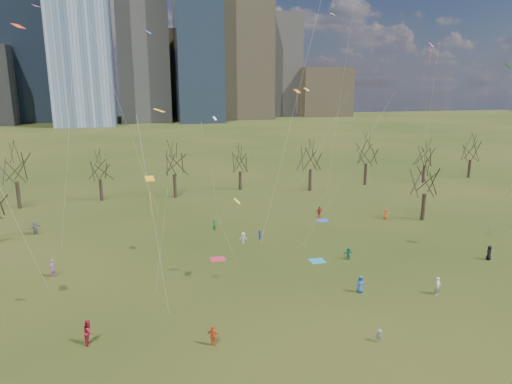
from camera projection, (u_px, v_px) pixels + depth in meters
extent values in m
plane|color=black|center=(289.00, 296.00, 41.63)|extent=(500.00, 500.00, 0.00)
cube|color=slate|center=(142.00, 23.00, 221.83)|extent=(24.00, 24.00, 95.00)
cube|color=#384C66|center=(197.00, 11.00, 217.54)|extent=(22.00, 22.00, 105.00)
cube|color=#726347|center=(243.00, 51.00, 246.75)|extent=(28.00, 28.00, 72.00)
cube|color=#384C66|center=(36.00, 56.00, 226.84)|extent=(25.00, 25.00, 65.00)
cube|color=slate|center=(279.00, 66.00, 268.56)|extent=(22.00, 22.00, 58.00)
cube|color=#726347|center=(166.00, 75.00, 263.40)|extent=(30.00, 30.00, 48.00)
cube|color=#726347|center=(321.00, 92.00, 273.38)|extent=(30.00, 28.00, 28.00)
cylinder|color=black|center=(18.00, 195.00, 70.37)|extent=(0.55, 0.55, 4.28)
cylinder|color=black|center=(101.00, 190.00, 75.24)|extent=(0.52, 0.52, 3.60)
cylinder|color=black|center=(175.00, 186.00, 77.15)|extent=(0.54, 0.54, 4.05)
cylinder|color=black|center=(240.00, 181.00, 82.96)|extent=(0.51, 0.51, 3.38)
cylinder|color=black|center=(310.00, 180.00, 82.03)|extent=(0.54, 0.54, 3.96)
cylinder|color=black|center=(365.00, 174.00, 86.80)|extent=(0.54, 0.54, 4.14)
cylinder|color=black|center=(424.00, 174.00, 88.84)|extent=(0.52, 0.52, 3.51)
cylinder|color=black|center=(469.00, 169.00, 93.61)|extent=(0.53, 0.53, 3.74)
cylinder|color=black|center=(423.00, 207.00, 64.44)|extent=(0.53, 0.53, 3.83)
cube|color=teal|center=(317.00, 261.00, 49.81)|extent=(1.60, 1.50, 0.03)
cube|color=#254AAE|center=(322.00, 220.00, 64.53)|extent=(1.60, 1.50, 0.03)
cube|color=#B0233B|center=(218.00, 259.00, 50.34)|extent=(1.60, 1.50, 0.03)
imported|color=#235298|center=(360.00, 284.00, 42.14)|extent=(0.89, 0.68, 1.61)
imported|color=silver|center=(438.00, 286.00, 41.74)|extent=(0.74, 0.67, 1.69)
imported|color=maroon|center=(89.00, 332.00, 33.76)|extent=(0.82, 1.01, 1.94)
imported|color=slate|center=(379.00, 336.00, 34.12)|extent=(0.64, 0.76, 1.03)
imported|color=#D64917|center=(213.00, 336.00, 33.57)|extent=(1.03, 0.78, 1.62)
imported|color=#197362|center=(348.00, 253.00, 50.13)|extent=(1.32, 0.54, 1.39)
imported|color=black|center=(489.00, 253.00, 49.98)|extent=(0.93, 0.93, 1.63)
imported|color=#984E9D|center=(52.00, 268.00, 45.53)|extent=(0.55, 0.74, 1.84)
imported|color=#2549A3|center=(259.00, 235.00, 56.35)|extent=(0.56, 0.66, 1.22)
imported|color=silver|center=(243.00, 238.00, 55.11)|extent=(1.04, 0.79, 1.42)
imported|color=#A41724|center=(319.00, 212.00, 65.68)|extent=(1.01, 0.45, 1.69)
imported|color=slate|center=(35.00, 228.00, 58.42)|extent=(1.71, 1.39, 1.82)
imported|color=#F7531B|center=(386.00, 214.00, 65.16)|extent=(0.64, 0.80, 1.44)
imported|color=#186E33|center=(214.00, 225.00, 60.06)|extent=(0.55, 0.64, 1.49)
plane|color=orange|center=(150.00, 178.00, 37.26)|extent=(1.10, 1.07, 0.27)
cylinder|color=silver|center=(161.00, 243.00, 36.83)|extent=(1.25, 3.69, 9.94)
cylinder|color=orange|center=(151.00, 198.00, 37.64)|extent=(0.04, 0.04, 2.70)
plane|color=yellow|center=(307.00, 89.00, 46.65)|extent=(0.84, 0.82, 0.32)
cylinder|color=silver|center=(343.00, 178.00, 44.52)|extent=(4.34, 9.81, 16.93)
plane|color=#EC57A3|center=(36.00, 6.00, 44.15)|extent=(1.10, 1.11, 0.25)
cylinder|color=silver|center=(68.00, 138.00, 43.26)|extent=(4.85, 9.24, 24.84)
cylinder|color=silver|center=(301.00, 81.00, 46.12)|extent=(6.85, 5.37, 35.58)
plane|color=green|center=(507.00, 66.00, 49.83)|extent=(1.01, 1.11, 0.55)
plane|color=blue|center=(149.00, 32.00, 58.57)|extent=(1.02, 1.05, 0.41)
cylinder|color=silver|center=(128.00, 129.00, 56.35)|extent=(6.42, 8.96, 23.95)
plane|color=orange|center=(297.00, 91.00, 70.02)|extent=(1.44, 1.37, 0.55)
cylinder|color=silver|center=(319.00, 148.00, 67.79)|extent=(3.89, 9.78, 16.37)
cylinder|color=orange|center=(297.00, 103.00, 70.45)|extent=(0.04, 0.04, 3.00)
plane|color=yellow|center=(237.00, 201.00, 43.30)|extent=(0.79, 0.90, 0.50)
cylinder|color=silver|center=(228.00, 241.00, 42.24)|extent=(2.59, 3.23, 6.63)
plane|color=red|center=(18.00, 26.00, 34.90)|extent=(1.35, 1.36, 0.40)
plane|color=#FF5DB2|center=(431.00, 45.00, 71.39)|extent=(1.11, 1.08, 0.63)
cylinder|color=silver|center=(428.00, 122.00, 69.61)|extent=(4.57, 8.41, 23.43)
cylinder|color=#FF5DB2|center=(431.00, 54.00, 71.74)|extent=(0.04, 0.04, 2.40)
plane|color=white|center=(215.00, 118.00, 67.00)|extent=(0.84, 0.81, 0.51)
cylinder|color=silver|center=(209.00, 164.00, 65.43)|extent=(2.79, 5.72, 12.54)
plane|color=yellow|center=(159.00, 110.00, 31.90)|extent=(1.01, 1.03, 0.23)
cylinder|color=silver|center=(155.00, 226.00, 31.62)|extent=(1.58, 4.05, 15.67)
plane|color=yellow|center=(333.00, 14.00, 67.86)|extent=(1.09, 1.06, 0.37)
cylinder|color=silver|center=(339.00, 110.00, 66.92)|extent=(0.76, 8.59, 27.57)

